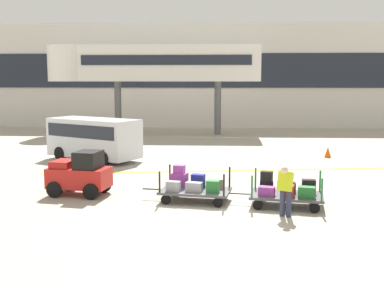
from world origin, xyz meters
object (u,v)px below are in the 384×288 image
object	(u,v)px
baggage_cart_middle	(286,192)
shuttle_van	(94,136)
baggage_tug	(80,174)
safety_cone_near	(328,152)
baggage_handler	(285,189)
baggage_cart_lead	(194,186)
safety_cone_far	(71,172)

from	to	relation	value
baggage_cart_middle	shuttle_van	xyz separation A→B (m)	(-8.42, 8.44, 0.75)
baggage_tug	safety_cone_near	distance (m)	13.73
baggage_handler	safety_cone_near	size ratio (longest dim) A/B	2.84
baggage_cart_lead	baggage_cart_middle	distance (m)	3.06
baggage_cart_middle	safety_cone_near	bearing A→B (deg)	70.15
baggage_cart_lead	baggage_cart_middle	xyz separation A→B (m)	(3.01, -0.55, -0.02)
baggage_tug	shuttle_van	world-z (taller)	shuttle_van
baggage_cart_middle	shuttle_van	size ratio (longest dim) A/B	0.60
baggage_tug	safety_cone_near	size ratio (longest dim) A/B	4.10
baggage_cart_lead	safety_cone_near	world-z (taller)	baggage_cart_lead
shuttle_van	baggage_cart_lead	bearing A→B (deg)	-55.54
shuttle_van	safety_cone_near	bearing A→B (deg)	6.83
baggage_tug	baggage_cart_middle	bearing A→B (deg)	-9.58
baggage_cart_middle	shuttle_van	world-z (taller)	shuttle_van
baggage_handler	baggage_tug	bearing A→B (deg)	160.73
safety_cone_far	safety_cone_near	bearing A→B (deg)	27.06
baggage_cart_middle	baggage_cart_lead	bearing A→B (deg)	169.61
safety_cone_far	shuttle_van	bearing A→B (deg)	92.59
baggage_handler	baggage_cart_middle	bearing A→B (deg)	79.80
baggage_handler	safety_cone_near	world-z (taller)	baggage_handler
baggage_cart_lead	safety_cone_near	bearing A→B (deg)	54.83
baggage_tug	baggage_handler	xyz separation A→B (m)	(6.84, -2.39, 0.11)
shuttle_van	safety_cone_far	world-z (taller)	shuttle_van
safety_cone_far	baggage_cart_middle	bearing A→B (deg)	-25.18
baggage_handler	shuttle_van	size ratio (longest dim) A/B	0.31
baggage_tug	baggage_handler	bearing A→B (deg)	-19.27
baggage_tug	baggage_cart_lead	distance (m)	4.11
baggage_tug	safety_cone_near	xyz separation A→B (m)	(10.63, 8.69, -0.48)
baggage_handler	shuttle_van	distance (m)	12.67
baggage_tug	baggage_cart_lead	size ratio (longest dim) A/B	0.73
baggage_handler	safety_cone_far	world-z (taller)	baggage_handler
safety_cone_near	baggage_cart_middle	bearing A→B (deg)	-109.85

